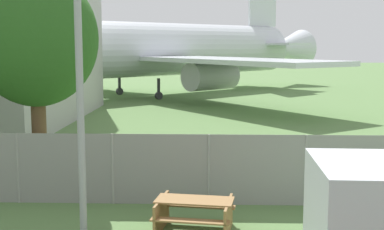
# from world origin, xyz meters

# --- Properties ---
(perimeter_fence) EXTENTS (56.07, 0.07, 1.89)m
(perimeter_fence) POSITION_xyz_m (-0.00, 9.73, 0.95)
(perimeter_fence) COLOR gray
(perimeter_fence) RESTS_ON ground
(airplane) EXTENTS (35.76, 35.42, 12.50)m
(airplane) POSITION_xyz_m (-4.22, 37.75, 3.74)
(airplane) COLOR silver
(airplane) RESTS_ON ground
(picnic_bench_near_cabin) EXTENTS (1.92, 1.63, 0.76)m
(picnic_bench_near_cabin) POSITION_xyz_m (2.24, 7.64, 0.47)
(picnic_bench_near_cabin) COLOR olive
(picnic_bench_near_cabin) RESTS_ON ground
(tree_near_hangar) EXTENTS (3.48, 3.48, 6.30)m
(tree_near_hangar) POSITION_xyz_m (-2.31, 10.86, 4.36)
(tree_near_hangar) COLOR brown
(tree_near_hangar) RESTS_ON ground
(light_mast) EXTENTS (0.44, 0.44, 8.11)m
(light_mast) POSITION_xyz_m (-0.23, 7.36, 4.93)
(light_mast) COLOR #99999E
(light_mast) RESTS_ON ground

